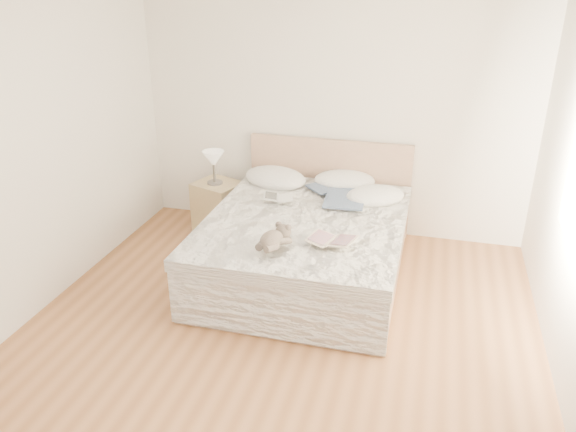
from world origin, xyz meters
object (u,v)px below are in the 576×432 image
object	(u,v)px
nightstand	(219,208)
table_lamp	(214,160)
photo_book	(278,198)
childrens_book	(332,240)
teddy_bear	(272,246)
bed	(307,243)

from	to	relation	value
nightstand	table_lamp	xyz separation A→B (m)	(-0.02, -0.02, 0.53)
nightstand	photo_book	bearing A→B (deg)	-27.03
childrens_book	teddy_bear	distance (m)	0.50
photo_book	nightstand	bearing A→B (deg)	138.53
bed	nightstand	bearing A→B (deg)	151.16
photo_book	childrens_book	xyz separation A→B (m)	(0.66, -0.75, 0.00)
childrens_book	teddy_bear	world-z (taller)	teddy_bear
bed	nightstand	size ratio (longest dim) A/B	3.83
bed	childrens_book	world-z (taller)	bed
table_lamp	teddy_bear	world-z (taller)	table_lamp
bed	nightstand	world-z (taller)	bed
photo_book	childrens_book	world-z (taller)	childrens_book
bed	nightstand	distance (m)	1.26
table_lamp	childrens_book	size ratio (longest dim) A/B	0.95
table_lamp	photo_book	size ratio (longest dim) A/B	1.21
photo_book	teddy_bear	distance (m)	1.03
nightstand	childrens_book	size ratio (longest dim) A/B	1.52
nightstand	photo_book	size ratio (longest dim) A/B	1.93
bed	table_lamp	size ratio (longest dim) A/B	6.14
bed	photo_book	size ratio (longest dim) A/B	7.39
table_lamp	photo_book	xyz separation A→B (m)	(0.79, -0.37, -0.18)
bed	teddy_bear	size ratio (longest dim) A/B	7.23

